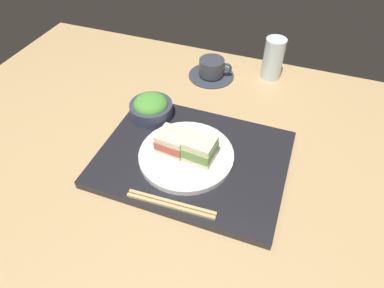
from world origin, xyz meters
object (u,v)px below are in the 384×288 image
(sandwich_far, at_px, (200,149))
(drinking_glass, at_px, (273,59))
(sandwich_plate, at_px, (186,155))
(coffee_cup, at_px, (212,69))
(salad_bowl, at_px, (151,107))
(chopsticks_pair, at_px, (171,204))
(sandwich_near, at_px, (173,142))

(sandwich_far, distance_m, drinking_glass, 0.45)
(sandwich_plate, relative_size, coffee_cup, 1.55)
(salad_bowl, distance_m, chopsticks_pair, 0.29)
(sandwich_plate, relative_size, chopsticks_pair, 1.15)
(sandwich_near, relative_size, salad_bowl, 0.65)
(salad_bowl, relative_size, chopsticks_pair, 0.58)
(sandwich_plate, height_order, salad_bowl, salad_bowl)
(chopsticks_pair, bearing_deg, sandwich_near, 110.48)
(sandwich_plate, relative_size, sandwich_near, 3.06)
(sandwich_plate, bearing_deg, salad_bowl, 141.91)
(sandwich_plate, height_order, chopsticks_pair, sandwich_plate)
(chopsticks_pair, bearing_deg, salad_bowl, 122.66)
(coffee_cup, xyz_separation_m, drinking_glass, (0.18, 0.06, 0.04))
(salad_bowl, bearing_deg, coffee_cup, 72.51)
(sandwich_near, distance_m, coffee_cup, 0.38)
(sandwich_far, bearing_deg, drinking_glass, 79.07)
(sandwich_plate, relative_size, drinking_glass, 1.74)
(salad_bowl, relative_size, coffee_cup, 0.78)
(sandwich_plate, bearing_deg, coffee_cup, 98.58)
(chopsticks_pair, bearing_deg, sandwich_plate, 97.57)
(sandwich_plate, xyz_separation_m, salad_bowl, (-0.14, 0.11, 0.02))
(sandwich_near, xyz_separation_m, sandwich_far, (0.07, -0.00, 0.00))
(sandwich_near, bearing_deg, drinking_glass, 70.78)
(salad_bowl, xyz_separation_m, coffee_cup, (0.08, 0.27, -0.03))
(sandwich_near, distance_m, sandwich_far, 0.07)
(sandwich_plate, relative_size, salad_bowl, 1.98)
(sandwich_far, bearing_deg, chopsticks_pair, -96.47)
(salad_bowl, distance_m, drinking_glass, 0.42)
(coffee_cup, bearing_deg, drinking_glass, 19.77)
(salad_bowl, height_order, chopsticks_pair, salad_bowl)
(sandwich_far, bearing_deg, coffee_cup, 103.47)
(sandwich_near, distance_m, drinking_glass, 0.46)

